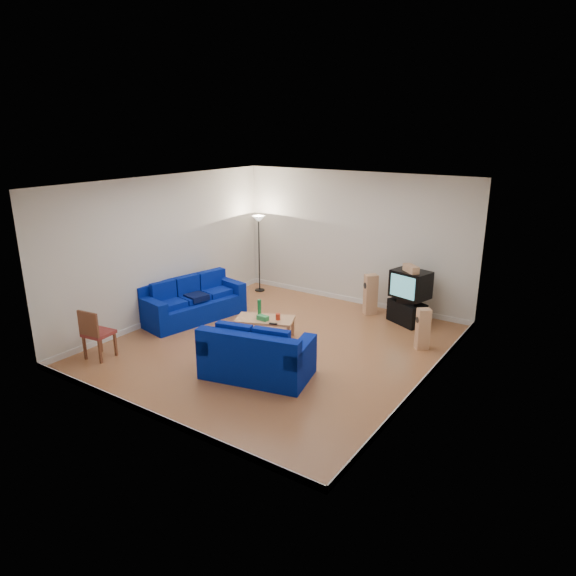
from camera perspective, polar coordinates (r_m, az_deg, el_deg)
The scene contains 16 objects.
room at distance 9.79m, azimuth -1.30°, elevation 1.89°, with size 6.01×6.51×3.21m.
sofa_three_seat at distance 11.85m, azimuth -10.69°, elevation -1.75°, with size 1.45×2.48×0.90m.
sofa_loveseat at distance 8.97m, azimuth -3.57°, elevation -7.80°, with size 2.03×1.42×0.92m.
coffee_table at distance 10.55m, azimuth -2.58°, elevation -3.65°, with size 1.31×1.00×0.43m.
bottle at distance 10.67m, azimuth -3.20°, elevation -2.15°, with size 0.08×0.08×0.33m, color #197233.
tissue_box at distance 10.42m, azimuth -2.82°, elevation -3.33°, with size 0.23×0.13×0.09m, color green.
red_canister at distance 10.42m, azimuth -1.13°, elevation -3.21°, with size 0.09×0.09×0.13m, color red.
remote at distance 10.22m, azimuth -1.66°, elevation -3.98°, with size 0.16×0.05×0.02m, color black.
tv_stand at distance 11.66m, azimuth 13.05°, elevation -2.66°, with size 0.82×0.46×0.50m, color black.
av_receiver at distance 11.50m, azimuth 13.23°, elevation -1.37°, with size 0.41×0.34×0.10m, color black.
television at distance 11.50m, azimuth 13.46°, elevation 0.42°, with size 0.89×0.75×0.60m.
centre_speaker at distance 11.30m, azimuth 13.51°, elevation 2.10°, with size 0.43×0.17×0.15m, color tan.
speaker_left at distance 11.99m, azimuth 9.15°, elevation -0.71°, with size 0.35×0.35×0.95m.
speaker_right at distance 10.35m, azimuth 14.75°, elevation -4.42°, with size 0.31×0.30×0.83m.
floor_lamp at distance 13.30m, azimuth -3.28°, elevation 6.54°, with size 0.34×0.34×2.01m.
dining_chair at distance 10.17m, azimuth -20.63°, elevation -4.57°, with size 0.53×0.53×0.98m.
Camera 1 is at (5.43, -7.71, 4.17)m, focal length 32.00 mm.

